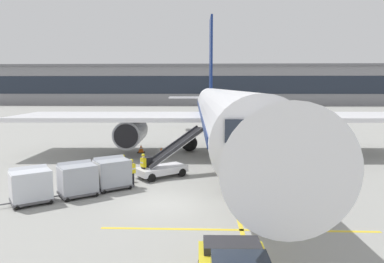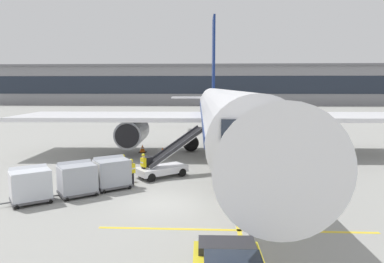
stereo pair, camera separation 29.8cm
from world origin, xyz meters
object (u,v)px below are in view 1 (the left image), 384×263
object	(u,v)px
baggage_cart_third	(31,185)
ground_crew_by_loader	(132,171)
baggage_cart_lead	(112,172)
baggage_cart_second	(77,178)
parked_airplane	(221,111)
safety_cone_engine_keepout	(141,149)
ground_crew_by_carts	(123,166)
ground_crew_wingwalker	(143,165)
ground_crew_marshaller	(93,176)
safety_cone_wingtip	(161,152)
belt_loader	(164,163)

from	to	relation	value
baggage_cart_third	ground_crew_by_loader	xyz separation A→B (m)	(4.69, 3.18, -0.00)
baggage_cart_lead	baggage_cart_second	size ratio (longest dim) A/B	1.00
parked_airplane	safety_cone_engine_keepout	bearing A→B (deg)	-179.83
baggage_cart_third	ground_crew_by_carts	world-z (taller)	baggage_cart_third
ground_crew_wingwalker	parked_airplane	bearing A→B (deg)	59.75
ground_crew_marshaller	baggage_cart_second	bearing A→B (deg)	-141.82
baggage_cart_second	ground_crew_by_loader	xyz separation A→B (m)	(2.68, 1.85, -0.00)
parked_airplane	baggage_cart_lead	bearing A→B (deg)	-121.27
ground_crew_by_loader	safety_cone_wingtip	distance (m)	9.86
belt_loader	ground_crew_marshaller	xyz separation A→B (m)	(-3.66, -3.91, 0.09)
baggage_cart_second	ground_crew_by_loader	distance (m)	3.26
ground_crew_marshaller	ground_crew_wingwalker	bearing A→B (deg)	52.12
baggage_cart_third	safety_cone_wingtip	size ratio (longest dim) A/B	3.55
baggage_cart_third	ground_crew_marshaller	size ratio (longest dim) A/B	1.53
belt_loader	safety_cone_engine_keepout	xyz separation A→B (m)	(-3.15, 8.56, -0.54)
baggage_cart_second	safety_cone_engine_keepout	bearing A→B (deg)	84.62
baggage_cart_lead	baggage_cart_second	distance (m)	2.15
ground_crew_marshaller	safety_cone_engine_keepout	world-z (taller)	ground_crew_marshaller
ground_crew_marshaller	parked_airplane	bearing A→B (deg)	57.75
baggage_cart_second	safety_cone_wingtip	xyz separation A→B (m)	(3.28, 11.68, -0.63)
ground_crew_by_carts	safety_cone_wingtip	distance (m)	8.59
ground_crew_by_carts	safety_cone_wingtip	world-z (taller)	ground_crew_by_carts
baggage_cart_lead	safety_cone_wingtip	distance (m)	10.36
baggage_cart_second	ground_crew_by_carts	bearing A→B (deg)	60.42
baggage_cart_lead	baggage_cart_third	xyz separation A→B (m)	(-3.57, -2.80, 0.00)
parked_airplane	ground_crew_wingwalker	size ratio (longest dim) A/B	27.07
ground_crew_by_carts	ground_crew_wingwalker	distance (m)	1.31
baggage_cart_lead	ground_crew_by_carts	distance (m)	1.78
ground_crew_by_loader	baggage_cart_second	bearing A→B (deg)	-145.34
ground_crew_marshaller	baggage_cart_lead	bearing A→B (deg)	47.13
ground_crew_wingwalker	safety_cone_wingtip	bearing A→B (deg)	88.66
baggage_cart_lead	safety_cone_engine_keepout	size ratio (longest dim) A/B	3.56
parked_airplane	baggage_cart_second	bearing A→B (deg)	-123.36
parked_airplane	safety_cone_engine_keepout	xyz separation A→B (m)	(-7.37, -0.02, -3.51)
parked_airplane	belt_loader	world-z (taller)	parked_airplane
ground_crew_by_loader	safety_cone_wingtip	bearing A→B (deg)	86.51
baggage_cart_lead	baggage_cart_third	bearing A→B (deg)	-141.89
ground_crew_wingwalker	ground_crew_by_carts	bearing A→B (deg)	-163.09
baggage_cart_third	ground_crew_by_loader	size ratio (longest dim) A/B	1.53
ground_crew_by_carts	safety_cone_engine_keepout	distance (m)	9.84
ground_crew_by_loader	ground_crew_marshaller	bearing A→B (deg)	-146.69
safety_cone_wingtip	safety_cone_engine_keepout	bearing A→B (deg)	146.39
parked_airplane	ground_crew_by_carts	bearing A→B (deg)	-124.54
ground_crew_by_carts	ground_crew_wingwalker	bearing A→B (deg)	16.91
baggage_cart_third	parked_airplane	bearing A→B (deg)	53.59
baggage_cart_second	ground_crew_by_carts	world-z (taller)	baggage_cart_second
parked_airplane	ground_crew_marshaller	bearing A→B (deg)	-122.25
baggage_cart_third	ground_crew_wingwalker	distance (m)	7.10
baggage_cart_third	ground_crew_by_carts	bearing A→B (deg)	49.86
parked_airplane	ground_crew_wingwalker	xyz separation A→B (m)	(-5.51, -9.44, -2.88)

